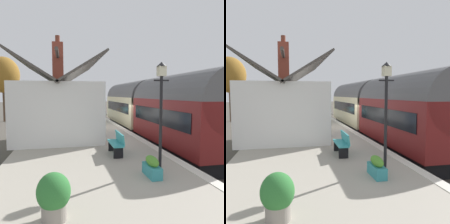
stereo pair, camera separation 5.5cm
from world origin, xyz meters
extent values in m
plane|color=#4C473F|center=(0.00, 0.00, 0.00)|extent=(160.00, 160.00, 0.00)
cube|color=#A39B8C|center=(0.00, 4.13, 0.44)|extent=(32.00, 6.26, 0.88)
cube|color=beige|center=(0.00, 1.18, 0.88)|extent=(32.00, 0.36, 0.02)
cube|color=gray|center=(0.00, -1.62, 0.07)|extent=(52.00, 0.08, 0.14)
cube|color=gray|center=(0.00, -0.18, 0.07)|extent=(52.00, 0.08, 0.14)
cube|color=black|center=(3.99, -0.90, 0.35)|extent=(8.22, 2.29, 0.70)
cube|color=beige|center=(3.99, -0.90, 1.85)|extent=(8.94, 2.70, 2.30)
cylinder|color=#515154|center=(3.99, -0.90, 3.00)|extent=(8.94, 2.65, 2.65)
cube|color=black|center=(3.99, 0.47, 2.14)|extent=(7.59, 0.03, 0.80)
cylinder|color=black|center=(6.67, -0.90, 0.35)|extent=(0.70, 2.16, 0.70)
cylinder|color=black|center=(1.31, -0.90, 0.35)|extent=(0.70, 2.16, 0.70)
cube|color=black|center=(8.47, -0.90, 2.25)|extent=(0.04, 2.16, 0.90)
cylinder|color=#F2EDCC|center=(8.49, -0.90, 1.27)|extent=(0.06, 0.24, 0.24)
cube|color=red|center=(8.53, -0.90, 0.82)|extent=(0.16, 2.56, 0.24)
cube|color=black|center=(-4.87, -0.90, 0.35)|extent=(7.15, 2.29, 0.70)
cube|color=maroon|center=(-4.87, -0.90, 1.85)|extent=(7.77, 2.70, 2.30)
cylinder|color=#515154|center=(-4.87, -0.90, 3.00)|extent=(7.77, 2.65, 2.65)
cube|color=black|center=(-4.87, 0.47, 2.14)|extent=(6.61, 0.03, 0.80)
cylinder|color=black|center=(-2.54, -0.90, 0.35)|extent=(0.70, 2.16, 0.70)
cylinder|color=black|center=(-7.20, -0.90, 0.35)|extent=(0.70, 2.16, 0.70)
cube|color=white|center=(-1.69, 5.40, 2.36)|extent=(7.87, 4.28, 2.96)
cube|color=#47423D|center=(-1.69, 4.33, 4.51)|extent=(8.37, 2.41, 1.57)
cube|color=#47423D|center=(-1.69, 6.47, 4.51)|extent=(8.37, 2.41, 1.57)
cylinder|color=#47423D|center=(-1.69, 5.40, 5.18)|extent=(8.37, 0.16, 0.16)
cube|color=brown|center=(-3.42, 5.40, 4.89)|extent=(0.56, 0.56, 2.11)
cylinder|color=brown|center=(-3.42, 5.40, 6.13)|extent=(0.24, 0.24, 0.36)
cube|color=slate|center=(-3.14, 3.24, 1.93)|extent=(0.90, 0.06, 2.10)
cube|color=slate|center=(-4.54, 3.24, 2.58)|extent=(0.80, 0.05, 1.10)
cube|color=slate|center=(-1.74, 3.24, 2.58)|extent=(0.80, 0.05, 1.10)
cube|color=teal|center=(9.29, 3.07, 1.33)|extent=(1.40, 0.41, 0.06)
cube|color=teal|center=(9.29, 2.89, 1.56)|extent=(1.40, 0.12, 0.40)
cube|color=black|center=(8.73, 3.07, 1.10)|extent=(0.06, 0.36, 0.44)
cube|color=black|center=(9.85, 3.08, 1.10)|extent=(0.06, 0.36, 0.44)
cube|color=teal|center=(5.09, 3.07, 1.33)|extent=(1.40, 0.40, 0.06)
cube|color=teal|center=(5.09, 2.89, 1.56)|extent=(1.40, 0.11, 0.40)
cube|color=black|center=(4.53, 3.07, 1.10)|extent=(0.06, 0.36, 0.44)
cube|color=black|center=(5.65, 3.08, 1.10)|extent=(0.06, 0.36, 0.44)
cube|color=teal|center=(-7.21, 3.17, 1.33)|extent=(1.41, 0.44, 0.06)
cube|color=teal|center=(-7.22, 2.99, 1.56)|extent=(1.40, 0.14, 0.40)
cube|color=black|center=(-7.77, 3.19, 1.10)|extent=(0.07, 0.36, 0.44)
cube|color=black|center=(-6.65, 3.16, 1.10)|extent=(0.07, 0.36, 0.44)
cube|color=teal|center=(7.48, 3.00, 1.33)|extent=(1.41, 0.43, 0.06)
cube|color=teal|center=(7.47, 2.82, 1.56)|extent=(1.40, 0.13, 0.40)
cube|color=black|center=(6.92, 3.01, 1.10)|extent=(0.07, 0.36, 0.44)
cube|color=black|center=(8.04, 2.99, 1.10)|extent=(0.07, 0.36, 0.44)
cube|color=teal|center=(-9.74, 2.66, 1.05)|extent=(0.81, 0.32, 0.34)
ellipsoid|color=#4C8C2D|center=(-9.74, 2.66, 1.33)|extent=(0.73, 0.29, 0.29)
cylinder|color=gray|center=(-11.48, 5.36, 1.05)|extent=(0.47, 0.47, 0.34)
ellipsoid|color=#2D7233|center=(-11.48, 5.36, 1.44)|extent=(0.64, 0.64, 0.73)
cone|color=teal|center=(10.16, 2.40, 1.02)|extent=(0.33, 0.33, 0.29)
cylinder|color=teal|center=(10.16, 2.40, 0.91)|extent=(0.18, 0.18, 0.06)
ellipsoid|color=olive|center=(10.16, 2.40, 1.32)|extent=(0.43, 0.43, 0.50)
cylinder|color=black|center=(-9.03, 2.09, 2.36)|extent=(0.10, 0.10, 2.97)
cylinder|color=black|center=(-9.03, 2.09, 3.70)|extent=(0.05, 0.50, 0.05)
cube|color=beige|center=(-9.03, 2.09, 3.99)|extent=(0.24, 0.24, 0.32)
cone|color=black|center=(-9.03, 2.09, 4.21)|extent=(0.32, 0.32, 0.14)
cylinder|color=black|center=(7.06, 1.92, 1.43)|extent=(0.06, 0.06, 1.10)
cylinder|color=black|center=(7.66, 1.92, 1.43)|extent=(0.06, 0.06, 1.10)
cube|color=maroon|center=(7.36, 1.92, 2.20)|extent=(0.90, 0.06, 0.44)
cube|color=black|center=(7.36, 1.92, 2.20)|extent=(0.96, 0.03, 0.50)
cylinder|color=#4C3828|center=(12.70, 11.97, 2.01)|extent=(0.33, 0.33, 4.03)
ellipsoid|color=olive|center=(12.70, 11.97, 5.49)|extent=(3.46, 3.64, 4.19)
camera|label=1|loc=(-15.69, 5.14, 3.27)|focal=35.88mm
camera|label=2|loc=(-15.70, 5.09, 3.27)|focal=35.88mm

